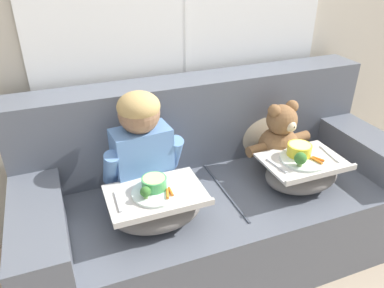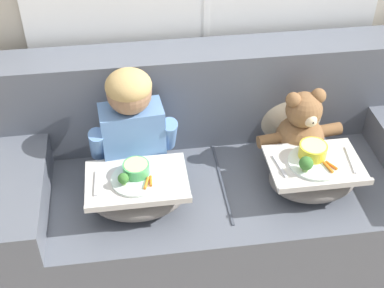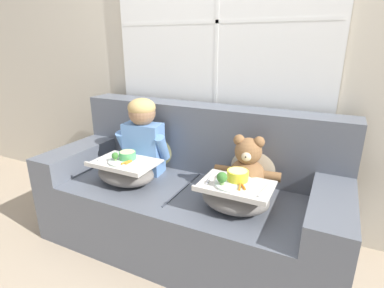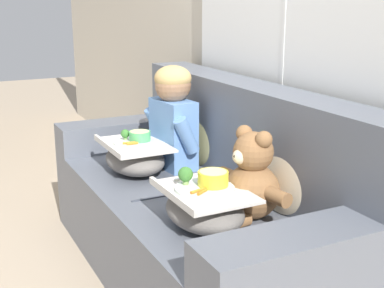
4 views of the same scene
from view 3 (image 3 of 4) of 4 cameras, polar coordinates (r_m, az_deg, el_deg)
The scene contains 9 objects.
ground_plane at distance 2.24m, azimuth -0.90°, elevation -18.22°, with size 14.00×14.00×0.00m, color tan.
wall_back_with_window at distance 2.26m, azimuth 5.17°, elevation 17.79°, with size 8.00×0.08×2.60m.
couch at distance 2.10m, azimuth -0.15°, elevation -9.90°, with size 1.96×0.85×0.93m.
throw_pillow_behind_child at distance 2.30m, azimuth -6.72°, elevation 0.31°, with size 0.36×0.18×0.38m.
throw_pillow_behind_teddy at distance 2.02m, azimuth 11.82°, elevation -2.71°, with size 0.36×0.17×0.37m.
child_figure at distance 2.13m, azimuth -9.32°, elevation 2.15°, with size 0.39×0.20×0.54m.
teddy_bear at distance 1.86m, azimuth 10.43°, elevation -4.85°, with size 0.41×0.29×0.38m.
lap_tray_child at distance 2.04m, azimuth -12.52°, elevation -5.13°, with size 0.42×0.30×0.22m.
lap_tray_teddy at distance 1.71m, azimuth 8.22°, elevation -9.66°, with size 0.40×0.30×0.24m.
Camera 3 is at (0.82, -1.59, 1.35)m, focal length 28.00 mm.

